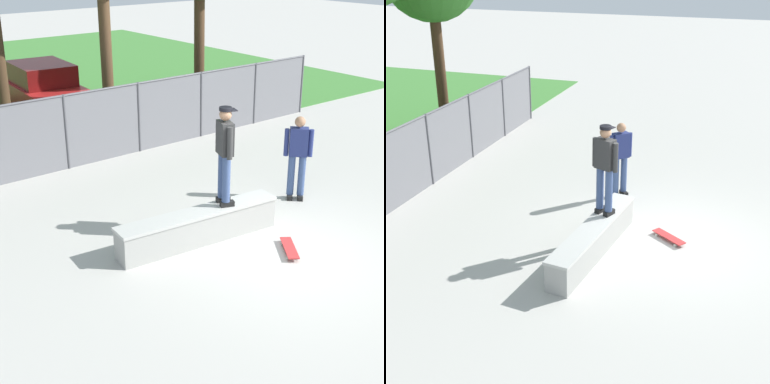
# 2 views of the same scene
# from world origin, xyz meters

# --- Properties ---
(ground_plane) EXTENTS (80.00, 80.00, 0.00)m
(ground_plane) POSITION_xyz_m (0.00, 0.00, 0.00)
(ground_plane) COLOR #ADAAA3
(concrete_ledge) EXTENTS (3.26, 0.85, 0.62)m
(concrete_ledge) POSITION_xyz_m (-0.97, 1.36, 0.31)
(concrete_ledge) COLOR #999993
(concrete_ledge) RESTS_ON ground
(skateboarder) EXTENTS (0.39, 0.57, 1.84)m
(skateboarder) POSITION_xyz_m (-0.41, 1.32, 1.65)
(skateboarder) COLOR black
(skateboarder) RESTS_ON concrete_ledge
(skateboard) EXTENTS (0.63, 0.77, 0.09)m
(skateboard) POSITION_xyz_m (0.05, 0.06, 0.07)
(skateboard) COLOR red
(skateboard) RESTS_ON ground
(chainlink_fence) EXTENTS (14.64, 0.07, 1.83)m
(chainlink_fence) POSITION_xyz_m (-0.00, 6.29, 0.99)
(chainlink_fence) COLOR #4C4C51
(chainlink_fence) RESTS_ON ground
(bystander) EXTENTS (0.46, 0.46, 1.82)m
(bystander) POSITION_xyz_m (1.90, 1.61, 1.01)
(bystander) COLOR black
(bystander) RESTS_ON ground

